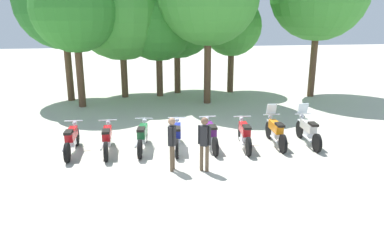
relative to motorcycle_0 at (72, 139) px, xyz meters
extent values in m
plane|color=#BCB7A8|center=(4.10, -0.16, -0.50)|extent=(80.00, 80.00, 0.00)
cylinder|color=black|center=(0.03, 0.75, -0.18)|extent=(0.12, 0.64, 0.64)
cylinder|color=black|center=(-0.02, -0.80, -0.18)|extent=(0.12, 0.64, 0.64)
cube|color=silver|center=(0.03, 0.75, 0.16)|extent=(0.13, 0.36, 0.04)
cube|color=red|center=(0.00, 0.02, 0.17)|extent=(0.29, 0.96, 0.30)
cube|color=silver|center=(0.00, -0.03, -0.10)|extent=(0.23, 0.41, 0.24)
cube|color=black|center=(-0.01, -0.38, 0.36)|extent=(0.25, 0.45, 0.08)
cylinder|color=silver|center=(0.02, 0.66, 0.13)|extent=(0.06, 0.23, 0.64)
cylinder|color=silver|center=(0.02, 0.57, 0.47)|extent=(0.62, 0.06, 0.04)
sphere|color=silver|center=(0.03, 0.70, 0.35)|extent=(0.17, 0.17, 0.16)
cylinder|color=silver|center=(-0.17, -0.32, -0.16)|extent=(0.09, 0.70, 0.07)
cylinder|color=black|center=(1.17, 0.67, -0.18)|extent=(0.10, 0.64, 0.64)
cylinder|color=black|center=(1.18, -0.88, -0.18)|extent=(0.10, 0.64, 0.64)
cube|color=silver|center=(1.17, 0.67, 0.16)|extent=(0.12, 0.36, 0.04)
cube|color=red|center=(1.17, -0.05, 0.17)|extent=(0.26, 0.95, 0.30)
cube|color=silver|center=(1.17, -0.10, -0.10)|extent=(0.22, 0.40, 0.24)
cube|color=black|center=(1.17, -0.45, 0.36)|extent=(0.24, 0.44, 0.08)
cylinder|color=silver|center=(1.17, 0.58, 0.13)|extent=(0.05, 0.23, 0.64)
cylinder|color=silver|center=(1.17, 0.49, 0.47)|extent=(0.62, 0.04, 0.04)
sphere|color=silver|center=(1.17, 0.62, 0.35)|extent=(0.16, 0.16, 0.16)
cylinder|color=silver|center=(1.01, -0.40, -0.16)|extent=(0.07, 0.70, 0.07)
cylinder|color=black|center=(2.45, 0.72, -0.18)|extent=(0.18, 0.65, 0.64)
cylinder|color=black|center=(2.25, -0.81, -0.18)|extent=(0.18, 0.65, 0.64)
cube|color=silver|center=(2.45, 0.72, 0.16)|extent=(0.17, 0.37, 0.04)
cube|color=#1E6033|center=(2.35, 0.01, 0.17)|extent=(0.38, 0.98, 0.30)
cube|color=silver|center=(2.35, -0.04, -0.10)|extent=(0.27, 0.43, 0.24)
cube|color=black|center=(2.30, -0.39, 0.36)|extent=(0.30, 0.47, 0.08)
cylinder|color=silver|center=(2.44, 0.64, 0.13)|extent=(0.08, 0.23, 0.64)
cylinder|color=silver|center=(2.42, 0.55, 0.47)|extent=(0.62, 0.12, 0.04)
sphere|color=silver|center=(2.44, 0.68, 0.35)|extent=(0.18, 0.18, 0.16)
cylinder|color=silver|center=(2.15, -0.32, -0.16)|extent=(0.16, 0.70, 0.07)
cylinder|color=black|center=(3.60, 0.64, -0.18)|extent=(0.17, 0.65, 0.64)
cylinder|color=black|center=(3.44, -0.90, -0.18)|extent=(0.17, 0.65, 0.64)
cube|color=silver|center=(3.60, 0.64, 0.16)|extent=(0.16, 0.37, 0.04)
cube|color=navy|center=(3.52, -0.08, 0.17)|extent=(0.36, 0.97, 0.30)
cube|color=silver|center=(3.52, -0.13, -0.10)|extent=(0.26, 0.42, 0.24)
cube|color=black|center=(3.48, -0.47, 0.36)|extent=(0.28, 0.46, 0.08)
cylinder|color=silver|center=(3.59, 0.55, 0.13)|extent=(0.07, 0.23, 0.64)
cylinder|color=silver|center=(3.58, 0.47, 0.47)|extent=(0.62, 0.10, 0.04)
sphere|color=silver|center=(3.59, 0.59, 0.35)|extent=(0.18, 0.18, 0.16)
cylinder|color=silver|center=(3.33, -0.41, -0.16)|extent=(0.14, 0.70, 0.07)
cylinder|color=black|center=(4.68, 0.65, -0.18)|extent=(0.11, 0.64, 0.64)
cylinder|color=black|center=(4.70, -0.90, -0.18)|extent=(0.11, 0.64, 0.64)
cube|color=silver|center=(4.68, 0.65, 0.16)|extent=(0.13, 0.36, 0.04)
cube|color=#59196B|center=(4.69, -0.08, 0.17)|extent=(0.27, 0.95, 0.30)
cube|color=silver|center=(4.69, -0.13, -0.10)|extent=(0.23, 0.40, 0.24)
cube|color=black|center=(4.70, -0.48, 0.36)|extent=(0.25, 0.44, 0.08)
cylinder|color=silver|center=(4.68, 0.56, 0.13)|extent=(0.05, 0.23, 0.64)
cylinder|color=silver|center=(4.68, 0.47, 0.47)|extent=(0.62, 0.05, 0.04)
sphere|color=silver|center=(4.68, 0.60, 0.35)|extent=(0.16, 0.16, 0.16)
cylinder|color=silver|center=(4.53, -0.43, -0.16)|extent=(0.08, 0.70, 0.07)
cylinder|color=black|center=(5.94, 0.48, -0.18)|extent=(0.16, 0.65, 0.64)
cylinder|color=black|center=(5.79, -1.06, -0.18)|extent=(0.16, 0.65, 0.64)
cube|color=silver|center=(5.94, 0.48, 0.16)|extent=(0.15, 0.37, 0.04)
cube|color=red|center=(5.87, -0.24, 0.17)|extent=(0.35, 0.97, 0.30)
cube|color=silver|center=(5.86, -0.29, -0.10)|extent=(0.26, 0.42, 0.24)
cube|color=black|center=(5.83, -0.64, 0.36)|extent=(0.28, 0.46, 0.08)
cylinder|color=silver|center=(5.93, 0.39, 0.13)|extent=(0.07, 0.23, 0.64)
cylinder|color=silver|center=(5.92, 0.31, 0.47)|extent=(0.62, 0.09, 0.04)
sphere|color=silver|center=(5.93, 0.43, 0.35)|extent=(0.17, 0.17, 0.16)
cylinder|color=silver|center=(5.67, -0.57, -0.16)|extent=(0.14, 0.70, 0.07)
cylinder|color=black|center=(7.06, 0.59, -0.18)|extent=(0.12, 0.64, 0.64)
cylinder|color=black|center=(7.00, -0.96, -0.18)|extent=(0.12, 0.64, 0.64)
cube|color=silver|center=(7.06, 0.59, 0.16)|extent=(0.13, 0.36, 0.04)
cube|color=orange|center=(7.04, -0.13, 0.17)|extent=(0.30, 0.96, 0.30)
cube|color=silver|center=(7.03, -0.18, -0.10)|extent=(0.24, 0.41, 0.24)
cube|color=black|center=(7.02, -0.53, 0.36)|extent=(0.26, 0.45, 0.08)
cylinder|color=silver|center=(7.06, 0.50, 0.13)|extent=(0.06, 0.23, 0.64)
cylinder|color=silver|center=(7.06, 0.41, 0.47)|extent=(0.62, 0.06, 0.04)
sphere|color=silver|center=(7.06, 0.54, 0.35)|extent=(0.17, 0.17, 0.16)
cylinder|color=silver|center=(6.86, -0.48, -0.16)|extent=(0.10, 0.70, 0.07)
cube|color=silver|center=(7.06, 0.47, 0.67)|extent=(0.36, 0.15, 0.39)
cylinder|color=black|center=(8.24, 0.50, -0.18)|extent=(0.13, 0.64, 0.64)
cylinder|color=black|center=(8.17, -1.05, -0.18)|extent=(0.13, 0.64, 0.64)
cube|color=silver|center=(8.24, 0.50, 0.16)|extent=(0.14, 0.37, 0.04)
cube|color=silver|center=(8.21, -0.22, 0.17)|extent=(0.30, 0.96, 0.30)
cube|color=silver|center=(8.21, -0.27, -0.10)|extent=(0.24, 0.41, 0.24)
cube|color=black|center=(8.19, -0.62, 0.36)|extent=(0.26, 0.45, 0.08)
cylinder|color=silver|center=(8.24, 0.41, 0.13)|extent=(0.06, 0.23, 0.64)
cylinder|color=silver|center=(8.23, 0.32, 0.47)|extent=(0.62, 0.07, 0.04)
sphere|color=silver|center=(8.24, 0.45, 0.35)|extent=(0.17, 0.17, 0.16)
cylinder|color=silver|center=(8.03, -0.57, -0.16)|extent=(0.10, 0.70, 0.07)
cube|color=silver|center=(8.24, 0.38, 0.67)|extent=(0.37, 0.15, 0.39)
cylinder|color=brown|center=(4.06, -2.03, -0.10)|extent=(0.15, 0.15, 0.81)
cylinder|color=brown|center=(4.21, -2.11, -0.10)|extent=(0.15, 0.15, 0.81)
cube|color=#262628|center=(4.13, -2.07, 0.61)|extent=(0.29, 0.28, 0.61)
cylinder|color=#262628|center=(3.99, -2.00, 0.62)|extent=(0.11, 0.11, 0.58)
cylinder|color=#262628|center=(4.27, -2.15, 0.62)|extent=(0.11, 0.11, 0.58)
sphere|color=brown|center=(4.13, -2.07, 1.05)|extent=(0.29, 0.29, 0.22)
cylinder|color=brown|center=(3.22, -1.80, -0.11)|extent=(0.14, 0.14, 0.79)
cylinder|color=brown|center=(3.17, -1.96, -0.11)|extent=(0.14, 0.14, 0.79)
cube|color=#262628|center=(3.20, -1.88, 0.59)|extent=(0.26, 0.27, 0.60)
cylinder|color=#262628|center=(3.25, -1.73, 0.60)|extent=(0.10, 0.10, 0.57)
cylinder|color=#262628|center=(3.15, -2.03, 0.60)|extent=(0.10, 0.10, 0.57)
sphere|color=#A87A5B|center=(3.20, -1.88, 1.02)|extent=(0.27, 0.27, 0.22)
cylinder|color=brown|center=(-1.35, 8.17, 1.21)|extent=(0.36, 0.36, 3.42)
sphere|color=#236623|center=(-1.35, 8.17, 4.60)|extent=(4.82, 4.82, 4.82)
cylinder|color=brown|center=(-0.57, 6.64, 1.15)|extent=(0.36, 0.36, 3.30)
sphere|color=#2D7A28|center=(-0.57, 6.64, 4.25)|extent=(4.15, 4.15, 4.15)
cylinder|color=brown|center=(1.49, 8.60, 0.93)|extent=(0.36, 0.36, 2.87)
sphere|color=#3D8E33|center=(1.49, 8.60, 4.26)|extent=(5.42, 5.42, 5.42)
cylinder|color=brown|center=(3.44, 8.62, 0.83)|extent=(0.36, 0.36, 2.66)
sphere|color=#2D7A28|center=(3.44, 8.62, 3.74)|extent=(4.53, 4.53, 4.53)
cylinder|color=brown|center=(4.52, 9.38, 0.87)|extent=(0.36, 0.36, 2.74)
sphere|color=#2D7A28|center=(4.52, 9.38, 3.92)|extent=(4.80, 4.80, 4.80)
cylinder|color=brown|center=(5.78, 6.54, 1.34)|extent=(0.36, 0.36, 3.69)
cylinder|color=brown|center=(7.65, 9.18, 0.81)|extent=(0.36, 0.36, 2.62)
sphere|color=#3D8E33|center=(7.65, 9.18, 3.31)|extent=(3.39, 3.39, 3.39)
cylinder|color=brown|center=(11.86, 7.35, 1.42)|extent=(0.36, 0.36, 3.84)
camera|label=1|loc=(2.32, -12.27, 4.06)|focal=35.09mm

